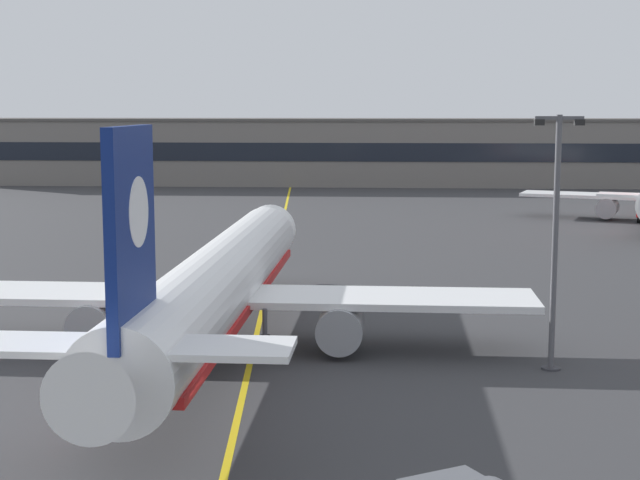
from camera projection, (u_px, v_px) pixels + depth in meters
ground_plane at (166, 452)px, 34.00m from camera, size 400.00×400.00×0.00m
taxiway_centreline at (267, 291)px, 63.64m from camera, size 14.00×179.50×0.01m
airliner_foreground at (218, 285)px, 47.79m from camera, size 32.05×41.43×11.65m
apron_lamp_post at (555, 238)px, 43.85m from camera, size 2.24×0.90×11.91m
safety_cone_by_nose_gear at (259, 288)px, 63.37m from camera, size 0.44×0.44×0.55m
terminal_building at (319, 151)px, 149.85m from camera, size 111.28×12.40×10.40m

